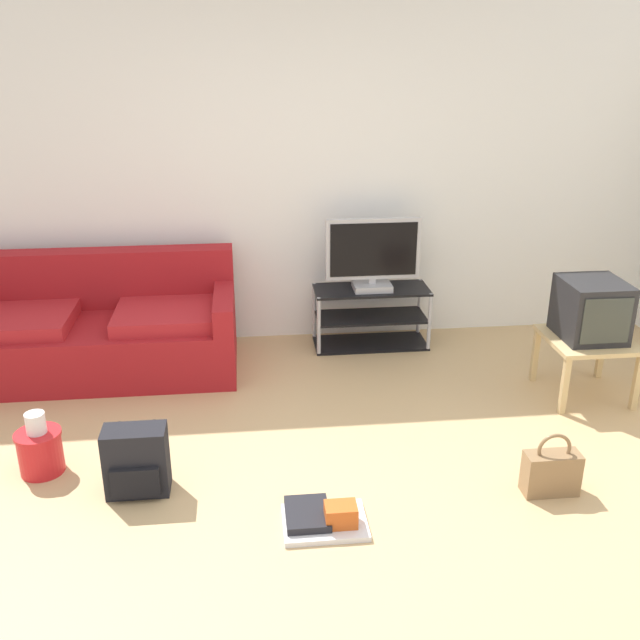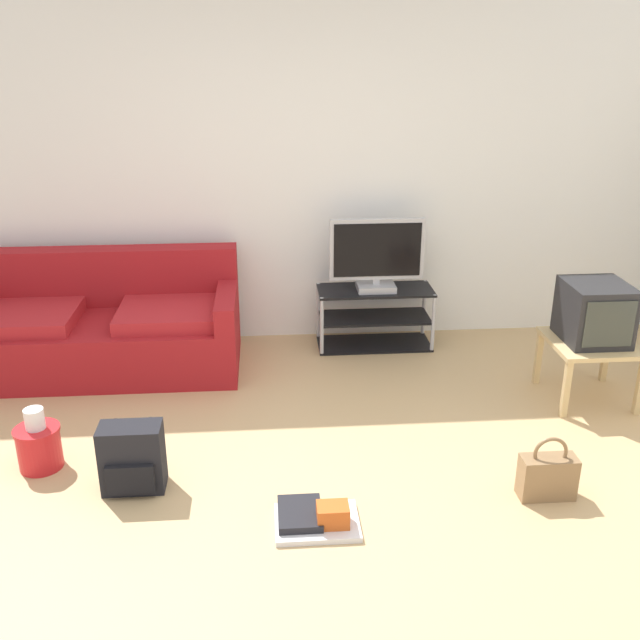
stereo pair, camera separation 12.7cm
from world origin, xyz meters
TOP-DOWN VIEW (x-y plane):
  - ground_plane at (0.00, 0.00)m, footprint 9.00×9.80m
  - wall_back at (0.00, 2.45)m, footprint 9.00×0.10m
  - couch at (-1.40, 1.91)m, footprint 1.98×0.87m
  - tv_stand at (0.66, 2.14)m, footprint 0.89×0.37m
  - flat_tv at (0.66, 2.12)m, footprint 0.72×0.22m
  - side_table at (1.95, 1.13)m, footprint 0.55×0.55m
  - crt_tv at (1.95, 1.15)m, footprint 0.39×0.43m
  - backpack at (-0.93, 0.30)m, footprint 0.33×0.25m
  - handbag at (1.27, 0.05)m, footprint 0.30×0.13m
  - cleaning_bucket at (-1.50, 0.55)m, footprint 0.26×0.26m
  - floor_tray at (0.03, -0.09)m, footprint 0.42×0.33m

SIDE VIEW (x-z plane):
  - ground_plane at x=0.00m, z-range -0.02..0.00m
  - floor_tray at x=0.03m, z-range -0.03..0.11m
  - handbag at x=1.27m, z-range -0.05..0.31m
  - cleaning_bucket at x=-1.50m, z-range -0.03..0.34m
  - backpack at x=-0.93m, z-range 0.00..0.38m
  - tv_stand at x=0.66m, z-range 0.00..0.47m
  - couch at x=-1.40m, z-range -0.11..0.72m
  - side_table at x=1.95m, z-range 0.15..0.57m
  - crt_tv at x=1.95m, z-range 0.42..0.81m
  - flat_tv at x=0.66m, z-range 0.47..1.03m
  - wall_back at x=0.00m, z-range 0.00..2.70m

